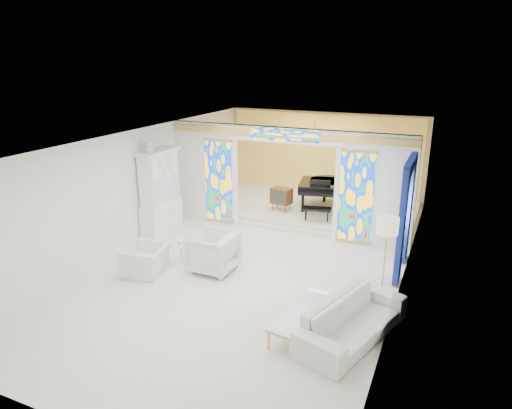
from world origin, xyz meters
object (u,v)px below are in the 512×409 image
at_px(armchair_left, 147,260).
at_px(grand_piano, 325,186).
at_px(china_cabinet, 160,192).
at_px(armchair_right, 213,252).
at_px(sofa, 352,320).
at_px(tv_console, 281,196).
at_px(coffee_table, 303,312).

bearing_deg(armchair_left, grand_piano, 145.58).
relative_size(china_cabinet, armchair_left, 2.67).
height_order(china_cabinet, grand_piano, china_cabinet).
bearing_deg(armchair_right, armchair_left, -60.93).
relative_size(china_cabinet, grand_piano, 0.99).
height_order(sofa, grand_piano, grand_piano).
bearing_deg(tv_console, grand_piano, 51.64).
bearing_deg(coffee_table, tv_console, 114.35).
distance_m(armchair_right, coffee_table, 3.09).
xyz_separation_m(coffee_table, tv_console, (-2.65, 5.85, 0.28)).
distance_m(china_cabinet, coffee_table, 6.20).
height_order(armchair_left, grand_piano, grand_piano).
relative_size(coffee_table, grand_piano, 0.67).
xyz_separation_m(armchair_right, tv_console, (0.05, 4.34, 0.18)).
bearing_deg(sofa, armchair_right, 86.43).
bearing_deg(tv_console, china_cabinet, -122.49).
distance_m(armchair_right, tv_console, 4.35).
bearing_deg(china_cabinet, coffee_table, -30.80).
xyz_separation_m(grand_piano, tv_console, (-1.14, -0.95, -0.22)).
height_order(china_cabinet, tv_console, china_cabinet).
bearing_deg(tv_console, armchair_right, -78.86).
relative_size(armchair_right, tv_console, 1.43).
relative_size(china_cabinet, coffee_table, 1.47).
distance_m(china_cabinet, armchair_left, 2.81).
bearing_deg(armchair_right, coffee_table, 61.20).
bearing_deg(armchair_left, tv_console, 153.03).
height_order(armchair_left, tv_console, tv_console).
height_order(armchair_left, coffee_table, armchair_left).
height_order(armchair_right, grand_piano, grand_piano).
xyz_separation_m(armchair_right, grand_piano, (1.19, 5.29, 0.40)).
height_order(armchair_left, sofa, sofa).
xyz_separation_m(armchair_right, coffee_table, (2.70, -1.51, -0.10)).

